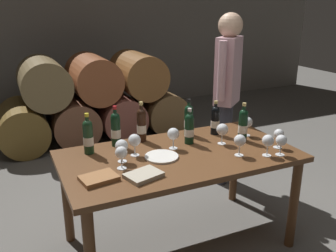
% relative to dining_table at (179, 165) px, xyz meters
% --- Properties ---
extents(ground_plane, '(14.00, 14.00, 0.00)m').
position_rel_dining_table_xyz_m(ground_plane, '(0.00, 0.00, -0.67)').
color(ground_plane, '#66635E').
extents(cellar_back_wall, '(10.00, 0.24, 2.80)m').
position_rel_dining_table_xyz_m(cellar_back_wall, '(0.00, 4.20, 0.73)').
color(cellar_back_wall, gray).
rests_on(cellar_back_wall, ground_plane).
extents(barrel_stack, '(2.49, 0.90, 1.15)m').
position_rel_dining_table_xyz_m(barrel_stack, '(-0.00, 2.60, -0.13)').
color(barrel_stack, brown).
rests_on(barrel_stack, ground_plane).
extents(dining_table, '(1.70, 0.90, 0.76)m').
position_rel_dining_table_xyz_m(dining_table, '(0.00, 0.00, 0.00)').
color(dining_table, brown).
rests_on(dining_table, ground_plane).
extents(wine_bottle_0, '(0.07, 0.07, 0.28)m').
position_rel_dining_table_xyz_m(wine_bottle_0, '(0.16, 0.16, 0.21)').
color(wine_bottle_0, black).
rests_on(wine_bottle_0, dining_table).
extents(wine_bottle_1, '(0.07, 0.07, 0.28)m').
position_rel_dining_table_xyz_m(wine_bottle_1, '(0.45, 0.25, 0.21)').
color(wine_bottle_1, black).
rests_on(wine_bottle_1, dining_table).
extents(wine_bottle_2, '(0.07, 0.07, 0.30)m').
position_rel_dining_table_xyz_m(wine_bottle_2, '(-0.59, 0.28, 0.22)').
color(wine_bottle_2, '#19381E').
rests_on(wine_bottle_2, dining_table).
extents(wine_bottle_3, '(0.07, 0.07, 0.31)m').
position_rel_dining_table_xyz_m(wine_bottle_3, '(-0.37, 0.34, 0.23)').
color(wine_bottle_3, black).
rests_on(wine_bottle_3, dining_table).
extents(wine_bottle_4, '(0.07, 0.07, 0.31)m').
position_rel_dining_table_xyz_m(wine_bottle_4, '(0.57, 0.04, 0.22)').
color(wine_bottle_4, black).
rests_on(wine_bottle_4, dining_table).
extents(wine_bottle_5, '(0.07, 0.07, 0.30)m').
position_rel_dining_table_xyz_m(wine_bottle_5, '(0.24, 0.33, 0.22)').
color(wine_bottle_5, black).
rests_on(wine_bottle_5, dining_table).
extents(wine_bottle_6, '(0.07, 0.07, 0.32)m').
position_rel_dining_table_xyz_m(wine_bottle_6, '(-0.16, 0.36, 0.23)').
color(wine_bottle_6, black).
rests_on(wine_bottle_6, dining_table).
extents(wine_glass_0, '(0.09, 0.09, 0.16)m').
position_rel_dining_table_xyz_m(wine_glass_0, '(0.38, 0.04, 0.21)').
color(wine_glass_0, white).
rests_on(wine_glass_0, dining_table).
extents(wine_glass_1, '(0.09, 0.09, 0.16)m').
position_rel_dining_table_xyz_m(wine_glass_1, '(-0.31, 0.10, 0.21)').
color(wine_glass_1, white).
rests_on(wine_glass_1, dining_table).
extents(wine_glass_2, '(0.09, 0.09, 0.16)m').
position_rel_dining_table_xyz_m(wine_glass_2, '(-0.00, 0.11, 0.21)').
color(wine_glass_2, white).
rests_on(wine_glass_2, dining_table).
extents(wine_glass_3, '(0.09, 0.09, 0.16)m').
position_rel_dining_table_xyz_m(wine_glass_3, '(0.37, -0.21, 0.20)').
color(wine_glass_3, white).
rests_on(wine_glass_3, dining_table).
extents(wine_glass_4, '(0.09, 0.09, 0.16)m').
position_rel_dining_table_xyz_m(wine_glass_4, '(-0.42, 0.04, 0.20)').
color(wine_glass_4, white).
rests_on(wine_glass_4, dining_table).
extents(wine_glass_5, '(0.08, 0.08, 0.15)m').
position_rel_dining_table_xyz_m(wine_glass_5, '(0.64, -0.32, 0.20)').
color(wine_glass_5, white).
rests_on(wine_glass_5, dining_table).
extents(wine_glass_6, '(0.07, 0.07, 0.15)m').
position_rel_dining_table_xyz_m(wine_glass_6, '(0.72, -0.21, 0.20)').
color(wine_glass_6, white).
rests_on(wine_glass_6, dining_table).
extents(wine_glass_7, '(0.09, 0.09, 0.16)m').
position_rel_dining_table_xyz_m(wine_glass_7, '(0.67, 0.11, 0.20)').
color(wine_glass_7, white).
rests_on(wine_glass_7, dining_table).
extents(wine_glass_8, '(0.08, 0.08, 0.16)m').
position_rel_dining_table_xyz_m(wine_glass_8, '(-0.46, -0.07, 0.20)').
color(wine_glass_8, white).
rests_on(wine_glass_8, dining_table).
extents(wine_glass_9, '(0.09, 0.09, 0.16)m').
position_rel_dining_table_xyz_m(wine_glass_9, '(0.55, -0.30, 0.20)').
color(wine_glass_9, white).
rests_on(wine_glass_9, dining_table).
extents(tasting_notebook, '(0.24, 0.19, 0.03)m').
position_rel_dining_table_xyz_m(tasting_notebook, '(-0.64, -0.17, 0.11)').
color(tasting_notebook, '#936038').
rests_on(tasting_notebook, dining_table).
extents(leather_ledger, '(0.26, 0.22, 0.03)m').
position_rel_dining_table_xyz_m(leather_ledger, '(-0.37, -0.25, 0.11)').
color(leather_ledger, '#B2A893').
rests_on(leather_ledger, dining_table).
extents(serving_plate, '(0.24, 0.24, 0.01)m').
position_rel_dining_table_xyz_m(serving_plate, '(-0.15, -0.01, 0.10)').
color(serving_plate, white).
rests_on(serving_plate, dining_table).
extents(sommelier_presenting, '(0.40, 0.35, 1.72)m').
position_rel_dining_table_xyz_m(sommelier_presenting, '(0.89, 0.75, 0.37)').
color(sommelier_presenting, '#383842').
rests_on(sommelier_presenting, ground_plane).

